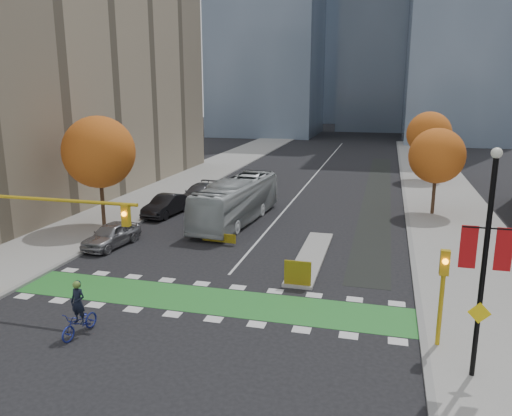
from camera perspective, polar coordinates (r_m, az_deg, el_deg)
The scene contains 22 objects.
ground at distance 23.70m, azimuth -6.87°, elevation -11.83°, with size 300.00×300.00×0.00m, color black.
sidewalk_west at distance 46.42m, azimuth -13.42°, elevation 0.69°, with size 7.00×120.00×0.15m, color gray.
sidewalk_east at distance 41.46m, azimuth 21.73°, elevation -1.45°, with size 7.00×120.00×0.15m, color gray.
curb_west at distance 44.90m, azimuth -9.47°, elevation 0.44°, with size 0.30×120.00×0.16m, color gray.
curb_east at distance 41.15m, azimuth 16.90°, elevation -1.17°, with size 0.30×120.00×0.16m, color gray.
bike_crossing at distance 24.97m, azimuth -5.60°, elevation -10.42°, with size 20.00×3.00×0.01m, color #287D2E.
centre_line at distance 61.24m, azimuth 6.91°, elevation 3.96°, with size 0.15×70.00×0.01m, color silver.
bike_lane_paint at distance 50.88m, azimuth 13.73°, elevation 1.70°, with size 2.50×50.00×0.01m, color black.
median_island at distance 30.82m, azimuth 6.31°, elevation -5.54°, with size 1.60×10.00×0.16m, color gray.
hazard_board at distance 26.12m, azimuth 4.77°, elevation -7.41°, with size 1.40×0.12×1.30m, color yellow.
building_west at distance 52.78m, azimuth -23.63°, elevation 15.06°, with size 16.00×44.00×25.00m, color gray.
tree_west at distance 37.92m, azimuth -17.52°, elevation 6.11°, with size 5.20×5.20×8.22m.
tree_east_near at distance 42.37m, azimuth 19.97°, elevation 5.62°, with size 4.40×4.40×7.08m.
tree_east_far at distance 58.23m, azimuth 19.17°, elevation 8.01°, with size 4.80×4.80×7.65m.
traffic_signal_west at distance 25.83m, azimuth -24.18°, elevation -1.30°, with size 8.53×0.56×5.20m.
traffic_signal_east at distance 20.86m, azimuth 20.56°, elevation -8.11°, with size 0.35×0.43×4.10m.
banner_lamppost at distance 18.53m, azimuth 24.71°, elevation -5.05°, with size 1.65×0.36×8.28m.
cyclist at distance 22.56m, azimuth -19.54°, elevation -11.68°, with size 0.98×2.16×2.41m.
bus at distance 38.40m, azimuth -2.25°, elevation 0.84°, with size 2.81×12.03×3.35m, color #A8AEAF.
parked_car_a at distance 33.96m, azimuth -16.20°, elevation -2.96°, with size 1.86×4.61×1.57m, color gray.
parked_car_b at distance 41.17m, azimuth -10.24°, elevation 0.30°, with size 1.77×5.06×1.67m, color black.
parked_car_c at distance 45.28m, azimuth -6.46°, elevation 1.64°, with size 2.33×5.74×1.66m, color #454549.
Camera 1 is at (8.07, -19.85, 10.13)m, focal length 35.00 mm.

